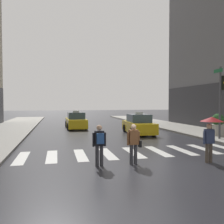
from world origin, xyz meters
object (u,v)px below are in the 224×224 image
object	(u,v)px
taxi_lead	(139,125)
pedestrian_with_backpack	(99,142)
traffic_light_pole	(222,92)
pedestrian_with_umbrella	(211,127)
planter_near_corner	(218,125)
taxi_second	(76,121)
pedestrian_with_handbag	(134,142)

from	to	relation	value
taxi_lead	pedestrian_with_backpack	size ratio (longest dim) A/B	2.80
pedestrian_with_backpack	traffic_light_pole	bearing A→B (deg)	26.50
pedestrian_with_umbrella	planter_near_corner	world-z (taller)	pedestrian_with_umbrella
pedestrian_with_umbrella	pedestrian_with_backpack	world-z (taller)	pedestrian_with_umbrella
taxi_second	pedestrian_with_handbag	size ratio (longest dim) A/B	2.78
pedestrian_with_backpack	pedestrian_with_umbrella	bearing A→B (deg)	-5.36
traffic_light_pole	planter_near_corner	distance (m)	2.98
pedestrian_with_umbrella	pedestrian_with_handbag	size ratio (longest dim) A/B	1.18
planter_near_corner	traffic_light_pole	bearing A→B (deg)	-121.30
pedestrian_with_umbrella	planter_near_corner	distance (m)	8.41
traffic_light_pole	pedestrian_with_backpack	world-z (taller)	traffic_light_pole
planter_near_corner	pedestrian_with_umbrella	bearing A→B (deg)	-129.25
taxi_second	planter_near_corner	size ratio (longest dim) A/B	2.86
taxi_lead	planter_near_corner	xyz separation A→B (m)	(5.06, -3.23, 0.15)
taxi_lead	traffic_light_pole	bearing A→B (deg)	-48.99
traffic_light_pole	pedestrian_with_umbrella	xyz separation A→B (m)	(-4.38, -4.97, -1.74)
pedestrian_with_handbag	planter_near_corner	size ratio (longest dim) A/B	1.03
taxi_second	planter_near_corner	xyz separation A→B (m)	(9.78, -8.65, 0.15)
traffic_light_pole	planter_near_corner	xyz separation A→B (m)	(0.93, 1.52, -2.38)
planter_near_corner	pedestrian_with_handbag	bearing A→B (deg)	-144.84
traffic_light_pole	taxi_lead	size ratio (longest dim) A/B	1.04
taxi_second	pedestrian_with_handbag	xyz separation A→B (m)	(1.22, -14.69, 0.21)
taxi_second	pedestrian_with_backpack	size ratio (longest dim) A/B	2.78
traffic_light_pole	pedestrian_with_backpack	size ratio (longest dim) A/B	2.91
taxi_lead	pedestrian_with_backpack	distance (m)	10.52
pedestrian_with_handbag	taxi_second	bearing A→B (deg)	94.74
pedestrian_with_handbag	planter_near_corner	distance (m)	10.48
taxi_lead	planter_near_corner	distance (m)	6.01
pedestrian_with_umbrella	pedestrian_with_backpack	size ratio (longest dim) A/B	1.18
traffic_light_pole	taxi_lead	distance (m)	6.79
taxi_lead	pedestrian_with_umbrella	xyz separation A→B (m)	(-0.24, -9.72, 0.79)
pedestrian_with_backpack	pedestrian_with_handbag	bearing A→B (deg)	0.59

